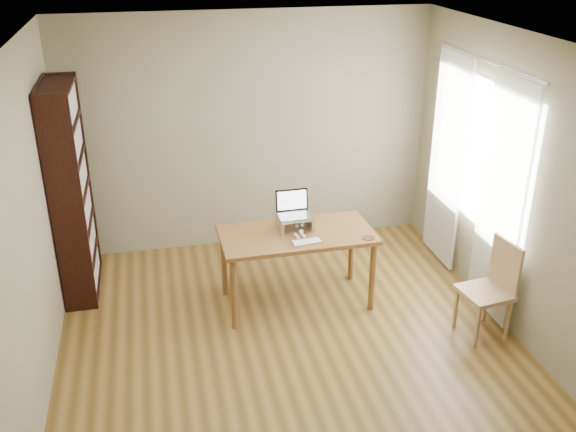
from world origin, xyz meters
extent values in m
cube|color=#553C16|center=(0.00, 0.00, -0.01)|extent=(4.00, 4.50, 0.02)
cube|color=white|center=(0.00, 0.00, 2.61)|extent=(4.00, 4.50, 0.02)
cube|color=#776C50|center=(0.00, 2.26, 1.30)|extent=(4.00, 0.02, 2.60)
cube|color=#776C50|center=(0.00, -2.26, 1.30)|extent=(4.00, 0.02, 2.60)
cube|color=#776C50|center=(-2.01, 0.00, 1.30)|extent=(0.02, 4.50, 2.60)
cube|color=#776C50|center=(2.01, 0.00, 1.30)|extent=(0.02, 4.50, 2.60)
cube|color=white|center=(1.98, 0.80, 1.40)|extent=(0.01, 1.80, 1.40)
cube|color=black|center=(-1.84, 1.12, 1.05)|extent=(0.30, 0.04, 2.10)
cube|color=black|center=(-1.84, 1.98, 1.05)|extent=(0.30, 0.04, 2.10)
cube|color=black|center=(-1.98, 1.55, 1.05)|extent=(0.02, 0.90, 2.10)
cube|color=black|center=(-1.84, 1.55, 0.03)|extent=(0.30, 0.84, 0.02)
cube|color=black|center=(-1.81, 1.55, 0.20)|extent=(0.20, 0.78, 0.28)
cube|color=black|center=(-1.84, 1.55, 0.37)|extent=(0.30, 0.84, 0.03)
cube|color=black|center=(-1.81, 1.55, 0.54)|extent=(0.20, 0.78, 0.28)
cube|color=black|center=(-1.84, 1.55, 0.71)|extent=(0.30, 0.84, 0.02)
cube|color=black|center=(-1.81, 1.55, 0.88)|extent=(0.20, 0.78, 0.28)
cube|color=black|center=(-1.84, 1.55, 1.05)|extent=(0.30, 0.84, 0.02)
cube|color=black|center=(-1.81, 1.55, 1.22)|extent=(0.20, 0.78, 0.28)
cube|color=black|center=(-1.84, 1.55, 1.39)|extent=(0.30, 0.84, 0.02)
cube|color=black|center=(-1.81, 1.55, 1.56)|extent=(0.20, 0.78, 0.28)
cube|color=black|center=(-1.84, 1.55, 1.73)|extent=(0.30, 0.84, 0.02)
cube|color=black|center=(-1.81, 1.55, 1.90)|extent=(0.20, 0.78, 0.28)
cube|color=black|center=(-1.84, 1.55, 2.07)|extent=(0.30, 0.84, 0.03)
cube|color=white|center=(1.92, 0.25, 1.15)|extent=(0.03, 0.70, 2.20)
cube|color=white|center=(1.92, 1.35, 1.15)|extent=(0.03, 0.70, 2.20)
cylinder|color=silver|center=(1.92, 0.80, 2.28)|extent=(0.03, 1.90, 0.03)
cube|color=brown|center=(0.21, 0.82, 0.73)|extent=(1.45, 0.75, 0.04)
cylinder|color=brown|center=(-0.45, 1.12, 0.35)|extent=(0.06, 0.06, 0.71)
cylinder|color=brown|center=(0.86, 1.12, 0.35)|extent=(0.06, 0.06, 0.71)
cylinder|color=brown|center=(-0.45, 0.52, 0.35)|extent=(0.06, 0.06, 0.71)
cylinder|color=brown|center=(0.86, 0.52, 0.35)|extent=(0.06, 0.06, 0.71)
cube|color=silver|center=(0.06, 0.90, 0.81)|extent=(0.03, 0.25, 0.12)
cube|color=silver|center=(0.35, 0.90, 0.81)|extent=(0.03, 0.25, 0.12)
cube|color=silver|center=(0.21, 0.90, 0.88)|extent=(0.32, 0.25, 0.01)
cube|color=silver|center=(0.21, 0.90, 0.89)|extent=(0.32, 0.22, 0.02)
cube|color=black|center=(0.21, 1.03, 1.00)|extent=(0.31, 0.05, 0.21)
cube|color=white|center=(0.21, 1.02, 1.00)|extent=(0.28, 0.04, 0.18)
cube|color=silver|center=(0.25, 0.60, 0.76)|extent=(0.28, 0.15, 0.02)
cube|color=white|center=(0.25, 0.60, 0.77)|extent=(0.26, 0.12, 0.00)
cylinder|color=#542F1D|center=(0.82, 0.58, 0.75)|extent=(0.11, 0.11, 0.01)
ellipsoid|color=#4C453B|center=(0.19, 0.93, 0.81)|extent=(0.16, 0.35, 0.12)
ellipsoid|color=#4C453B|center=(0.19, 1.04, 0.81)|extent=(0.14, 0.15, 0.11)
ellipsoid|color=#4C453B|center=(0.19, 0.74, 0.83)|extent=(0.09, 0.09, 0.09)
ellipsoid|color=silver|center=(0.19, 0.78, 0.80)|extent=(0.08, 0.08, 0.07)
sphere|color=silver|center=(0.19, 0.71, 0.82)|extent=(0.04, 0.04, 0.04)
cone|color=#4C453B|center=(0.16, 0.75, 0.87)|extent=(0.03, 0.04, 0.04)
cone|color=#4C453B|center=(0.21, 0.75, 0.87)|extent=(0.03, 0.04, 0.04)
cylinder|color=silver|center=(0.16, 0.73, 0.76)|extent=(0.03, 0.08, 0.03)
cylinder|color=silver|center=(0.22, 0.73, 0.76)|extent=(0.03, 0.08, 0.03)
cylinder|color=#4C453B|center=(0.28, 1.06, 0.77)|extent=(0.12, 0.19, 0.03)
cube|color=tan|center=(1.70, -0.06, 0.43)|extent=(0.45, 0.45, 0.04)
cylinder|color=tan|center=(1.54, -0.22, 0.21)|extent=(0.04, 0.04, 0.43)
cylinder|color=tan|center=(1.86, -0.22, 0.21)|extent=(0.04, 0.04, 0.43)
cylinder|color=tan|center=(1.54, 0.10, 0.21)|extent=(0.04, 0.04, 0.43)
cylinder|color=tan|center=(1.86, 0.10, 0.21)|extent=(0.04, 0.04, 0.43)
cube|color=tan|center=(1.88, -0.06, 0.66)|extent=(0.08, 0.38, 0.47)
camera|label=1|loc=(-1.03, -4.41, 3.38)|focal=40.00mm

